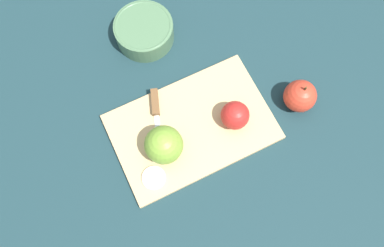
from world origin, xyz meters
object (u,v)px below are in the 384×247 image
apple_half_right (164,145)px  apple_whole (300,96)px  apple_half_left (235,115)px  bowl (143,31)px  knife (156,106)px

apple_half_right → apple_whole: 0.33m
apple_half_right → apple_half_left: bearing=-79.0°
apple_whole → bowl: 0.41m
apple_half_left → knife: 0.19m
apple_half_right → knife: (-0.02, -0.10, -0.04)m
apple_half_left → knife: apple_half_left is taller
apple_half_left → apple_half_right: bearing=-86.7°
apple_half_left → apple_whole: size_ratio=0.74×
apple_half_left → bowl: size_ratio=0.45×
knife → apple_half_right: bearing=7.0°
apple_half_left → apple_whole: (-0.16, 0.02, -0.01)m
bowl → knife: bearing=74.1°
bowl → apple_whole: bearing=128.5°
apple_half_right → knife: 0.11m
apple_whole → bowl: bearing=-51.5°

